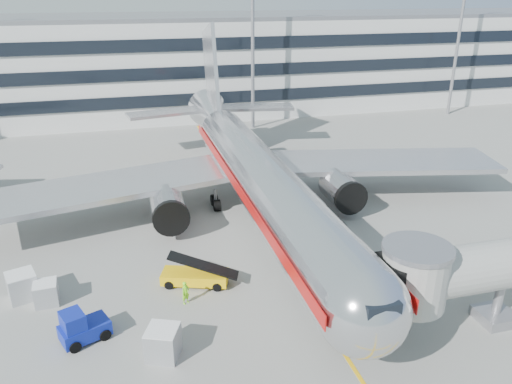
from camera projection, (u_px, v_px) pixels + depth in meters
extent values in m
plane|color=gray|center=(296.00, 279.00, 36.29)|extent=(180.00, 180.00, 0.00)
cube|color=#FFBA0D|center=(259.00, 221.00, 45.21)|extent=(0.25, 70.00, 0.01)
cylinder|color=silver|center=(265.00, 186.00, 41.84)|extent=(5.00, 36.00, 5.00)
sphere|color=silver|center=(363.00, 309.00, 25.77)|extent=(5.00, 5.00, 5.00)
cone|color=silver|center=(214.00, 116.00, 62.14)|extent=(5.00, 10.00, 5.00)
cube|color=black|center=(379.00, 308.00, 24.01)|extent=(1.80, 1.20, 0.90)
cube|color=#B7B7BC|center=(374.00, 162.00, 50.23)|extent=(24.95, 12.07, 0.50)
cube|color=#B7B7BC|center=(106.00, 187.00, 43.87)|extent=(24.95, 12.07, 0.50)
cylinder|color=#99999E|center=(342.00, 190.00, 46.34)|extent=(3.00, 4.20, 3.00)
cylinder|color=#99999E|center=(169.00, 209.00, 42.43)|extent=(3.00, 4.20, 3.00)
cylinder|color=black|center=(351.00, 198.00, 44.55)|extent=(3.10, 0.50, 3.10)
cylinder|color=black|center=(171.00, 218.00, 40.64)|extent=(3.10, 0.50, 3.10)
cube|color=#B7B7BC|center=(212.00, 80.00, 60.93)|extent=(0.45, 9.39, 13.72)
cube|color=#B7B7BC|center=(254.00, 107.00, 64.15)|extent=(10.41, 4.94, 0.35)
cube|color=#B7B7BC|center=(168.00, 113.00, 61.47)|extent=(10.41, 4.94, 0.35)
cylinder|color=gray|center=(343.00, 337.00, 28.81)|extent=(0.24, 0.24, 1.80)
cylinder|color=black|center=(342.00, 344.00, 28.98)|extent=(0.35, 0.90, 0.90)
cylinder|color=gray|center=(279.00, 192.00, 49.19)|extent=(0.30, 0.30, 2.00)
cylinder|color=gray|center=(215.00, 198.00, 47.63)|extent=(0.30, 0.30, 2.00)
cube|color=#B90F0D|center=(294.00, 180.00, 42.34)|extent=(0.06, 38.00, 0.90)
cube|color=#B90F0D|center=(236.00, 186.00, 41.11)|extent=(0.06, 38.00, 0.90)
cylinder|color=#A8A8A3|center=(506.00, 263.00, 30.12)|extent=(13.00, 3.00, 3.00)
cylinder|color=#A8A8A3|center=(414.00, 278.00, 28.58)|extent=(3.80, 3.80, 3.40)
cylinder|color=gray|center=(418.00, 249.00, 27.87)|extent=(4.00, 4.00, 0.30)
cube|color=black|center=(394.00, 281.00, 28.27)|extent=(1.40, 2.60, 2.60)
cylinder|color=gray|center=(498.00, 299.00, 31.11)|extent=(0.56, 0.56, 3.20)
cube|color=gray|center=(495.00, 316.00, 31.58)|extent=(2.20, 2.20, 0.70)
cylinder|color=black|center=(483.00, 318.00, 31.36)|extent=(0.35, 0.70, 0.70)
cylinder|color=black|center=(507.00, 314.00, 31.80)|extent=(0.35, 0.70, 0.70)
cube|color=silver|center=(184.00, 65.00, 85.22)|extent=(150.00, 24.00, 15.00)
cube|color=black|center=(195.00, 99.00, 75.75)|extent=(150.00, 0.30, 1.80)
cube|color=black|center=(194.00, 72.00, 74.23)|extent=(150.00, 0.30, 1.80)
cube|color=black|center=(193.00, 44.00, 72.72)|extent=(150.00, 0.30, 1.80)
cube|color=gray|center=(181.00, 16.00, 82.27)|extent=(150.00, 24.00, 0.60)
cylinder|color=gray|center=(253.00, 42.00, 71.00)|extent=(0.50, 0.50, 25.00)
cylinder|color=gray|center=(459.00, 36.00, 79.32)|extent=(0.50, 0.50, 25.00)
cube|color=yellow|center=(195.00, 277.00, 35.44)|extent=(4.97, 3.17, 0.74)
cube|color=black|center=(194.00, 265.00, 35.07)|extent=(5.02, 2.75, 1.63)
cylinder|color=black|center=(174.00, 274.00, 36.34)|extent=(0.70, 0.49, 0.64)
cylinder|color=black|center=(169.00, 285.00, 34.97)|extent=(0.70, 0.49, 0.64)
cylinder|color=black|center=(220.00, 275.00, 36.11)|extent=(0.70, 0.49, 0.64)
cylinder|color=black|center=(217.00, 287.00, 34.73)|extent=(0.70, 0.49, 0.64)
cube|color=#0D1E93|center=(85.00, 330.00, 29.80)|extent=(3.21, 2.55, 0.90)
cube|color=#0D1E93|center=(73.00, 321.00, 29.12)|extent=(1.68, 1.85, 1.10)
cube|color=black|center=(72.00, 316.00, 28.99)|extent=(1.52, 1.62, 0.10)
cylinder|color=black|center=(66.00, 334.00, 29.96)|extent=(0.76, 0.54, 0.70)
cylinder|color=black|center=(75.00, 347.00, 28.85)|extent=(0.76, 0.54, 0.70)
cylinder|color=black|center=(96.00, 322.00, 30.98)|extent=(0.76, 0.54, 0.70)
cylinder|color=black|center=(105.00, 335.00, 29.87)|extent=(0.76, 0.54, 0.70)
cube|color=#B3B6BB|center=(22.00, 286.00, 33.71)|extent=(2.24, 2.24, 1.83)
cube|color=white|center=(20.00, 274.00, 33.35)|extent=(2.24, 2.24, 0.07)
cube|color=#B3B6BB|center=(46.00, 293.00, 33.18)|extent=(1.58, 1.58, 1.54)
cube|color=white|center=(44.00, 283.00, 32.88)|extent=(1.58, 1.58, 0.06)
cube|color=#B3B6BB|center=(163.00, 343.00, 28.34)|extent=(2.29, 2.29, 1.80)
cube|color=white|center=(162.00, 330.00, 27.99)|extent=(2.29, 2.29, 0.07)
imported|color=#8AFB1A|center=(186.00, 293.00, 33.18)|extent=(0.71, 0.65, 1.62)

